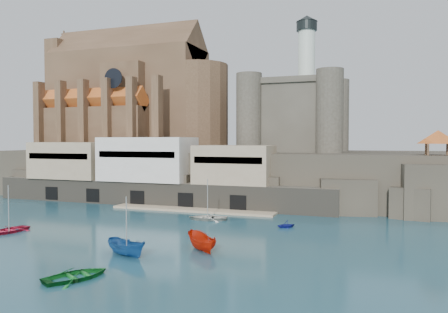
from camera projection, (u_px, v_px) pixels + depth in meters
ground at (127, 230)px, 60.81m from camera, size 300.00×300.00×0.00m
promontory at (222, 174)px, 97.76m from camera, size 100.00×36.00×10.00m
quay at (146, 173)px, 85.71m from camera, size 70.00×12.00×13.05m
church at (134, 101)px, 107.44m from camera, size 47.00×25.93×30.51m
castle_keep at (296, 113)px, 93.42m from camera, size 21.20×21.20×29.30m
rock_outcrop at (437, 192)px, 70.96m from camera, size 14.50×10.50×8.70m
pavilion at (438, 139)px, 70.77m from camera, size 6.40×6.40×5.40m
boat_0 at (9, 232)px, 59.18m from camera, size 4.13×1.52×5.66m
boat_2 at (127, 255)px, 47.29m from camera, size 2.80×2.77×5.70m
boat_3 at (76, 279)px, 39.30m from camera, size 4.29×3.14×5.92m
boat_5 at (201, 250)px, 49.76m from camera, size 3.09×3.09×5.73m
boat_6 at (208, 220)px, 68.40m from camera, size 2.12×4.53×6.11m
boat_7 at (286, 227)px, 62.34m from camera, size 2.55×2.70×2.69m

